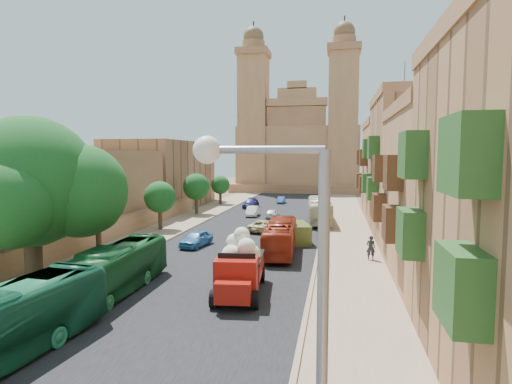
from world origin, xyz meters
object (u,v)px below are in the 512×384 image
(car_cream, at_px, (263,226))
(church, at_px, (299,148))
(streetlamp, at_px, (291,332))
(car_blue_a, at_px, (196,239))
(car_blue_b, at_px, (281,200))
(car_white_b, at_px, (272,213))
(car_white_a, at_px, (252,211))
(pedestrian_a, at_px, (371,248))
(street_tree_b, at_px, (160,197))
(olive_pickup, at_px, (297,233))
(bus_red_east, at_px, (280,237))
(pedestrian_c, at_px, (323,254))
(street_tree_a, at_px, (98,209))
(street_tree_c, at_px, (196,187))
(red_truck, at_px, (240,266))
(bus_cream_east, at_px, (320,210))
(bus_green_north, at_px, (114,270))
(car_dkblue, at_px, (251,203))
(ficus_tree, at_px, (32,186))
(street_tree_d, at_px, (220,185))

(car_cream, bearing_deg, church, -74.89)
(streetlamp, bearing_deg, car_blue_a, 111.43)
(car_blue_b, bearing_deg, car_white_b, -87.47)
(car_white_a, xyz_separation_m, car_blue_b, (1.79, 15.28, -0.10))
(car_white_b, relative_size, pedestrian_a, 1.79)
(pedestrian_a, bearing_deg, street_tree_b, -24.13)
(car_white_a, bearing_deg, car_blue_a, -97.05)
(olive_pickup, xyz_separation_m, bus_red_east, (-0.95, -4.60, 0.46))
(pedestrian_c, bearing_deg, pedestrian_a, 131.01)
(street_tree_a, distance_m, car_cream, 17.18)
(street_tree_c, distance_m, car_white_a, 8.29)
(church, bearing_deg, car_white_a, -93.05)
(olive_pickup, xyz_separation_m, car_cream, (-3.95, 4.83, -0.24))
(bus_red_east, bearing_deg, street_tree_b, -34.95)
(car_blue_a, relative_size, car_cream, 0.92)
(street_tree_a, relative_size, car_cream, 1.26)
(street_tree_a, relative_size, street_tree_c, 1.01)
(red_truck, distance_m, pedestrian_a, 12.46)
(street_tree_c, distance_m, bus_cream_east, 17.17)
(car_white_b, distance_m, pedestrian_a, 22.61)
(car_blue_a, distance_m, car_white_b, 18.36)
(car_white_b, xyz_separation_m, pedestrian_c, (7.00, -21.99, 0.19))
(bus_green_north, bearing_deg, bus_cream_east, 69.04)
(streetlamp, relative_size, car_dkblue, 1.76)
(ficus_tree, height_order, car_white_a, ficus_tree)
(street_tree_b, height_order, car_white_b, street_tree_b)
(ficus_tree, xyz_separation_m, car_dkblue, (5.21, 40.12, -5.38))
(olive_pickup, distance_m, bus_cream_east, 11.90)
(bus_red_east, relative_size, car_cream, 2.12)
(car_blue_a, xyz_separation_m, car_dkblue, (-0.71, 27.55, -0.01))
(street_tree_a, height_order, pedestrian_a, street_tree_a)
(ficus_tree, height_order, street_tree_a, ficus_tree)
(car_cream, bearing_deg, bus_cream_east, -114.29)
(church, relative_size, red_truck, 5.55)
(street_tree_b, height_order, olive_pickup, street_tree_b)
(church, height_order, ficus_tree, church)
(street_tree_c, xyz_separation_m, pedestrian_a, (21.00, -21.53, -2.73))
(street_tree_d, bearing_deg, car_blue_b, 17.17)
(car_cream, bearing_deg, bus_red_east, 121.70)
(street_tree_a, distance_m, red_truck, 14.99)
(church, height_order, bus_red_east, church)
(street_tree_c, xyz_separation_m, bus_cream_east, (16.50, -4.21, -2.20))
(car_blue_b, bearing_deg, bus_cream_east, -70.87)
(bus_green_north, bearing_deg, car_blue_b, 85.25)
(ficus_tree, bearing_deg, pedestrian_c, 26.69)
(pedestrian_c, bearing_deg, bus_cream_east, -165.28)
(bus_green_north, distance_m, bus_cream_east, 30.07)
(bus_green_north, bearing_deg, street_tree_b, 105.87)
(streetlamp, xyz_separation_m, bus_green_north, (-11.72, 15.61, -3.82))
(bus_green_north, xyz_separation_m, bus_red_east, (8.00, 11.80, -0.08))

